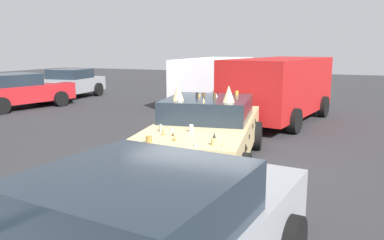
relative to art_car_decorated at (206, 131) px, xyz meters
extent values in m
plane|color=#2D2D30|center=(-0.05, -0.01, -0.69)|extent=(60.00, 60.00, 0.00)
cube|color=#D8BC7F|center=(-0.05, -0.01, -0.09)|extent=(4.79, 2.58, 0.63)
cube|color=#1E2833|center=(0.21, 0.04, 0.44)|extent=(2.13, 1.98, 0.44)
cylinder|color=black|center=(-1.27, -1.17, -0.36)|extent=(0.69, 0.33, 0.66)
cylinder|color=black|center=(-1.59, 0.68, -0.36)|extent=(0.69, 0.33, 0.66)
cylinder|color=black|center=(1.50, -0.70, -0.36)|extent=(0.69, 0.33, 0.66)
cylinder|color=black|center=(1.18, 1.16, -0.36)|extent=(0.69, 0.33, 0.66)
ellipsoid|color=black|center=(-0.87, 0.79, 0.02)|extent=(0.11, 0.04, 0.11)
ellipsoid|color=black|center=(-1.13, -1.13, -0.13)|extent=(0.10, 0.04, 0.13)
ellipsoid|color=black|center=(-0.66, -1.05, -0.11)|extent=(0.14, 0.04, 0.08)
ellipsoid|color=black|center=(-0.84, -1.08, -0.05)|extent=(0.17, 0.05, 0.14)
ellipsoid|color=black|center=(-1.59, -1.21, -0.23)|extent=(0.13, 0.04, 0.15)
ellipsoid|color=black|center=(1.12, 1.13, 0.07)|extent=(0.17, 0.05, 0.15)
ellipsoid|color=black|center=(1.26, -0.72, 0.03)|extent=(0.13, 0.04, 0.12)
ellipsoid|color=black|center=(-1.29, -1.16, -0.27)|extent=(0.14, 0.04, 0.09)
ellipsoid|color=black|center=(-0.18, -0.97, 0.00)|extent=(0.15, 0.05, 0.09)
ellipsoid|color=black|center=(0.56, -0.84, 0.06)|extent=(0.12, 0.04, 0.12)
ellipsoid|color=black|center=(-0.86, -1.09, -0.10)|extent=(0.19, 0.05, 0.10)
ellipsoid|color=black|center=(-0.76, 0.81, -0.01)|extent=(0.14, 0.04, 0.10)
cylinder|color=silver|center=(-1.15, -0.17, 0.28)|extent=(0.10, 0.10, 0.13)
cone|color=#51381E|center=(-1.56, -0.02, 0.25)|extent=(0.07, 0.07, 0.06)
sphere|color=#A87A38|center=(-1.86, -0.18, 0.25)|extent=(0.06, 0.06, 0.06)
cone|color=gray|center=(-1.13, 0.21, 0.26)|extent=(0.09, 0.09, 0.08)
cone|color=black|center=(-1.45, -0.72, 0.27)|extent=(0.06, 0.06, 0.11)
cone|color=#A87A38|center=(-1.57, 0.17, 0.28)|extent=(0.08, 0.08, 0.12)
cone|color=tan|center=(-1.92, -1.03, 0.26)|extent=(0.07, 0.07, 0.08)
cylinder|color=#A87A38|center=(-2.20, 0.09, 0.28)|extent=(0.14, 0.14, 0.12)
cone|color=gray|center=(-2.06, -0.64, 0.25)|extent=(0.08, 0.08, 0.07)
cylinder|color=tan|center=(-1.88, -0.87, 0.27)|extent=(0.09, 0.09, 0.10)
cylinder|color=gray|center=(-1.33, 0.34, 0.28)|extent=(0.06, 0.06, 0.13)
cylinder|color=silver|center=(-0.55, 0.34, 0.68)|extent=(0.07, 0.07, 0.06)
cylinder|color=#51381E|center=(0.46, 0.23, 0.69)|extent=(0.10, 0.10, 0.07)
cylinder|color=#A87A38|center=(0.25, 0.26, 0.69)|extent=(0.08, 0.08, 0.06)
cylinder|color=orange|center=(0.92, -0.36, 0.70)|extent=(0.10, 0.10, 0.09)
cylinder|color=black|center=(0.22, 0.29, 0.71)|extent=(0.06, 0.06, 0.10)
cone|color=gray|center=(0.43, -0.06, 0.69)|extent=(0.09, 0.09, 0.06)
cone|color=tan|center=(-0.45, -0.12, 0.70)|extent=(0.05, 0.05, 0.09)
cylinder|color=#51381E|center=(0.15, -0.12, 0.71)|extent=(0.06, 0.06, 0.11)
cone|color=#D8BC7F|center=(-0.21, -0.55, 0.82)|extent=(0.23, 0.23, 0.32)
cone|color=#D8BC7F|center=(-0.39, 0.45, 0.82)|extent=(0.23, 0.23, 0.32)
cube|color=#B21919|center=(5.33, -0.48, 0.48)|extent=(5.51, 2.76, 1.73)
cube|color=#1E2833|center=(3.51, -0.20, 0.83)|extent=(0.39, 1.74, 0.62)
cylinder|color=black|center=(3.61, -1.24, -0.33)|extent=(0.75, 0.35, 0.72)
cylinder|color=black|center=(3.92, 0.76, -0.33)|extent=(0.75, 0.35, 0.72)
cylinder|color=black|center=(6.74, -1.73, -0.33)|extent=(0.75, 0.35, 0.72)
cylinder|color=black|center=(7.05, 0.27, -0.33)|extent=(0.75, 0.35, 0.72)
cube|color=silver|center=(7.82, 2.67, 0.43)|extent=(5.35, 2.23, 1.63)
cube|color=#1E2833|center=(9.66, 2.76, 0.76)|extent=(0.20, 1.75, 0.59)
cylinder|color=black|center=(9.35, 3.76, -0.33)|extent=(0.73, 0.27, 0.72)
cylinder|color=black|center=(9.44, 1.73, -0.33)|extent=(0.73, 0.27, 0.72)
cylinder|color=black|center=(6.19, 3.62, -0.33)|extent=(0.73, 0.27, 0.72)
cylinder|color=black|center=(6.29, 1.58, -0.33)|extent=(0.73, 0.27, 0.72)
cube|color=#1E2833|center=(-4.75, -1.25, 0.47)|extent=(1.84, 1.79, 0.46)
cylinder|color=black|center=(-3.23, -0.50, -0.37)|extent=(0.67, 0.28, 0.65)
cube|color=red|center=(4.09, 9.51, -0.10)|extent=(4.26, 2.64, 0.66)
cube|color=#1E2833|center=(3.79, 9.59, 0.46)|extent=(2.11, 1.97, 0.45)
cylinder|color=black|center=(5.49, 10.07, -0.38)|extent=(0.66, 0.36, 0.62)
cylinder|color=black|center=(5.06, 8.36, -0.38)|extent=(0.66, 0.36, 0.62)
cylinder|color=black|center=(2.68, 8.95, -0.38)|extent=(0.66, 0.36, 0.62)
cube|color=gray|center=(7.21, 9.86, -0.09)|extent=(4.17, 2.07, 0.65)
cube|color=#1E2833|center=(7.48, 9.88, 0.46)|extent=(1.82, 1.72, 0.44)
cylinder|color=black|center=(6.05, 8.87, -0.36)|extent=(0.67, 0.28, 0.65)
cylinder|color=black|center=(5.89, 10.62, -0.36)|extent=(0.67, 0.28, 0.65)
cylinder|color=black|center=(8.53, 9.10, -0.36)|extent=(0.67, 0.28, 0.65)
cylinder|color=black|center=(8.37, 10.85, -0.36)|extent=(0.67, 0.28, 0.65)
camera|label=1|loc=(-7.33, -2.86, 1.69)|focal=36.52mm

